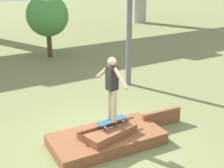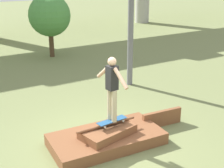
{
  "view_description": "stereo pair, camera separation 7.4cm",
  "coord_description": "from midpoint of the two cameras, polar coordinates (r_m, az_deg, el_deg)",
  "views": [
    {
      "loc": [
        -3.34,
        -5.6,
        3.88
      ],
      "look_at": [
        0.11,
        -0.06,
        1.53
      ],
      "focal_mm": 50.0,
      "sensor_mm": 36.0,
      "label": 1
    },
    {
      "loc": [
        -3.28,
        -5.64,
        3.88
      ],
      "look_at": [
        0.11,
        -0.06,
        1.53
      ],
      "focal_mm": 50.0,
      "sensor_mm": 36.0,
      "label": 2
    }
  ],
  "objects": [
    {
      "name": "scrap_pile",
      "position": [
        7.49,
        -0.68,
        -9.8
      ],
      "size": [
        2.73,
        1.51,
        0.55
      ],
      "color": "brown",
      "rests_on": "ground_plane"
    },
    {
      "name": "skateboard",
      "position": [
        7.3,
        0.29,
        -6.73
      ],
      "size": [
        0.77,
        0.27,
        0.09
      ],
      "color": "#23517F",
      "rests_on": "scrap_pile"
    },
    {
      "name": "ground_plane",
      "position": [
        7.59,
        -0.71,
        -10.94
      ],
      "size": [
        80.0,
        80.0,
        0.0
      ],
      "primitive_type": "plane",
      "color": "olive"
    },
    {
      "name": "tree_mid_back",
      "position": [
        15.12,
        -11.2,
        12.18
      ],
      "size": [
        1.96,
        1.96,
        2.96
      ],
      "color": "#4C3823",
      "rests_on": "ground_plane"
    },
    {
      "name": "scrap_plank_loose",
      "position": [
        8.43,
        9.35,
        -6.22
      ],
      "size": [
        1.18,
        0.21,
        0.44
      ],
      "color": "brown",
      "rests_on": "ground_plane"
    },
    {
      "name": "skater",
      "position": [
        6.95,
        0.31,
        -0.23
      ],
      "size": [
        0.24,
        1.1,
        1.51
      ],
      "color": "#C6B78E",
      "rests_on": "skateboard"
    }
  ]
}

